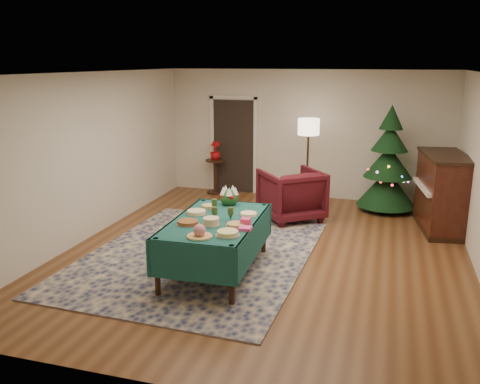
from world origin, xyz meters
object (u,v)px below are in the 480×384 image
(buffet_table, at_px, (216,230))
(potted_plant, at_px, (215,155))
(armchair, at_px, (291,192))
(piano, at_px, (442,193))
(floor_lamp, at_px, (308,132))
(side_table, at_px, (215,177))
(christmas_tree, at_px, (388,164))
(gift_box, at_px, (246,222))

(buffet_table, xyz_separation_m, potted_plant, (-1.45, 4.14, 0.25))
(armchair, xyz_separation_m, piano, (2.62, 0.18, 0.13))
(floor_lamp, xyz_separation_m, potted_plant, (-2.09, 0.35, -0.62))
(armchair, bearing_deg, potted_plant, -73.21)
(armchair, height_order, side_table, armchair)
(buffet_table, bearing_deg, piano, 42.80)
(christmas_tree, xyz_separation_m, piano, (0.94, -0.93, -0.28))
(piano, bearing_deg, floor_lamp, 160.55)
(floor_lamp, bearing_deg, piano, -19.45)
(gift_box, bearing_deg, armchair, 88.79)
(christmas_tree, bearing_deg, gift_box, -113.68)
(side_table, height_order, piano, piano)
(buffet_table, relative_size, gift_box, 16.34)
(buffet_table, relative_size, armchair, 1.94)
(floor_lamp, relative_size, piano, 1.09)
(buffet_table, height_order, potted_plant, potted_plant)
(floor_lamp, distance_m, christmas_tree, 1.66)
(buffet_table, distance_m, armchair, 2.78)
(gift_box, bearing_deg, christmas_tree, 66.32)
(side_table, distance_m, christmas_tree, 3.71)
(buffet_table, height_order, piano, piano)
(gift_box, distance_m, potted_plant, 4.68)
(christmas_tree, bearing_deg, floor_lamp, -178.22)
(side_table, bearing_deg, gift_box, -65.82)
(christmas_tree, bearing_deg, buffet_table, -119.87)
(armchair, height_order, christmas_tree, christmas_tree)
(buffet_table, bearing_deg, potted_plant, 109.30)
(potted_plant, bearing_deg, armchair, -35.59)
(armchair, xyz_separation_m, potted_plant, (-1.98, 1.41, 0.35))
(buffet_table, bearing_deg, christmas_tree, 60.13)
(side_table, bearing_deg, armchair, -35.59)
(potted_plant, bearing_deg, floor_lamp, -9.46)
(piano, bearing_deg, christmas_tree, 135.14)
(armchair, xyz_separation_m, christmas_tree, (1.68, 1.11, 0.41))
(gift_box, bearing_deg, potted_plant, 114.18)
(gift_box, xyz_separation_m, floor_lamp, (0.18, 3.92, 0.67))
(floor_lamp, bearing_deg, gift_box, -92.58)
(christmas_tree, bearing_deg, potted_plant, 175.31)
(christmas_tree, bearing_deg, side_table, 175.31)
(gift_box, height_order, potted_plant, potted_plant)
(buffet_table, distance_m, christmas_tree, 4.44)
(armchair, distance_m, piano, 2.63)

